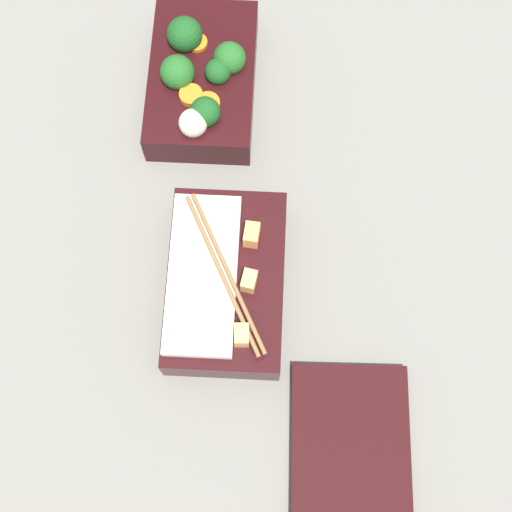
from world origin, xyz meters
TOP-DOWN VIEW (x-y plane):
  - ground_plane at (0.00, 0.00)m, footprint 3.00×3.00m
  - bento_tray_vegetable at (-0.12, -0.02)m, footprint 0.21×0.13m
  - bento_tray_rice at (0.14, 0.02)m, footprint 0.21×0.13m
  - bento_lid at (0.32, 0.17)m, footprint 0.21×0.13m

SIDE VIEW (x-z plane):
  - ground_plane at x=0.00m, z-range 0.00..0.00m
  - bento_lid at x=0.32m, z-range 0.00..0.02m
  - bento_tray_rice at x=0.14m, z-range -0.01..0.06m
  - bento_tray_vegetable at x=-0.12m, z-range -0.01..0.07m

